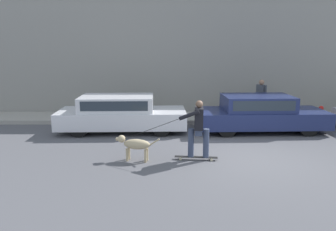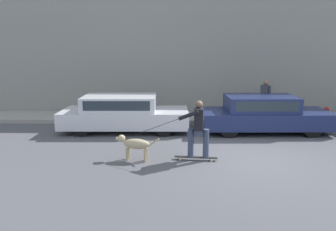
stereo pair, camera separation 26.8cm
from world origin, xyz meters
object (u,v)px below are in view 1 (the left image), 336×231
(parked_car_0, at_px, (122,114))
(pedestrian_with_bag, at_px, (262,97))
(parked_car_1, at_px, (261,114))
(skateboarder, at_px, (199,127))
(dog, at_px, (136,144))
(fire_hydrant, at_px, (322,116))

(parked_car_0, distance_m, pedestrian_with_bag, 5.59)
(parked_car_1, distance_m, skateboarder, 3.97)
(parked_car_0, bearing_deg, dog, -77.25)
(parked_car_1, height_order, fire_hydrant, parked_car_1)
(skateboarder, xyz_separation_m, pedestrian_with_bag, (2.89, 4.57, 0.10))
(skateboarder, height_order, pedestrian_with_bag, pedestrian_with_bag)
(parked_car_0, height_order, parked_car_1, parked_car_1)
(fire_hydrant, bearing_deg, skateboarder, -142.77)
(parked_car_0, height_order, skateboarder, skateboarder)
(dog, distance_m, pedestrian_with_bag, 6.53)
(parked_car_0, xyz_separation_m, parked_car_1, (4.96, -0.00, 0.00))
(skateboarder, relative_size, pedestrian_with_bag, 1.66)
(dog, xyz_separation_m, pedestrian_with_bag, (4.56, 4.64, 0.57))
(parked_car_1, bearing_deg, pedestrian_with_bag, 72.67)
(dog, distance_m, skateboarder, 1.73)
(parked_car_1, xyz_separation_m, fire_hydrant, (2.50, 0.71, -0.22))
(parked_car_0, relative_size, pedestrian_with_bag, 2.94)
(dog, relative_size, skateboarder, 0.46)
(dog, bearing_deg, fire_hydrant, -138.56)
(parked_car_1, bearing_deg, fire_hydrant, 13.74)
(parked_car_1, relative_size, pedestrian_with_bag, 2.94)
(parked_car_1, height_order, skateboarder, skateboarder)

